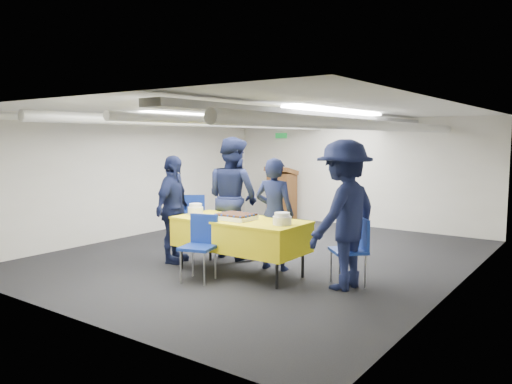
% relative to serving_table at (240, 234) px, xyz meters
% --- Properties ---
extents(ground, '(7.00, 7.00, 0.00)m').
position_rel_serving_table_xyz_m(ground, '(-0.36, 1.06, -0.56)').
color(ground, black).
rests_on(ground, ground).
extents(room_shell, '(6.00, 7.00, 2.30)m').
position_rel_serving_table_xyz_m(room_shell, '(-0.26, 1.47, 1.25)').
color(room_shell, beige).
rests_on(room_shell, ground).
extents(serving_table, '(1.90, 0.88, 0.77)m').
position_rel_serving_table_xyz_m(serving_table, '(0.00, 0.00, 0.00)').
color(serving_table, black).
rests_on(serving_table, ground).
extents(sheet_cake, '(0.51, 0.39, 0.09)m').
position_rel_serving_table_xyz_m(sheet_cake, '(-0.02, -0.07, 0.25)').
color(sheet_cake, white).
rests_on(sheet_cake, serving_table).
extents(plate_stack_left, '(0.22, 0.22, 0.16)m').
position_rel_serving_table_xyz_m(plate_stack_left, '(-0.79, -0.05, 0.29)').
color(plate_stack_left, white).
rests_on(plate_stack_left, serving_table).
extents(plate_stack_right, '(0.24, 0.24, 0.16)m').
position_rel_serving_table_xyz_m(plate_stack_right, '(0.73, -0.05, 0.28)').
color(plate_stack_right, white).
rests_on(plate_stack_right, serving_table).
extents(podium, '(0.62, 0.53, 1.25)m').
position_rel_serving_table_xyz_m(podium, '(-1.96, 4.11, 0.05)').
color(podium, brown).
rests_on(podium, ground).
extents(chair_near, '(0.52, 0.52, 0.87)m').
position_rel_serving_table_xyz_m(chair_near, '(-0.24, -0.54, -0.03)').
color(chair_near, gray).
rests_on(chair_near, ground).
extents(chair_right, '(0.59, 0.59, 0.87)m').
position_rel_serving_table_xyz_m(chair_right, '(1.53, 0.42, -0.03)').
color(chair_right, gray).
rests_on(chair_right, ground).
extents(chair_left, '(0.59, 0.59, 0.87)m').
position_rel_serving_table_xyz_m(chair_left, '(-1.89, 1.09, -0.03)').
color(chair_left, gray).
rests_on(chair_left, ground).
extents(sailor_a, '(0.64, 0.48, 1.61)m').
position_rel_serving_table_xyz_m(sailor_a, '(0.26, 0.47, 0.25)').
color(sailor_a, black).
rests_on(sailor_a, ground).
extents(sailor_b, '(1.03, 0.86, 1.91)m').
position_rel_serving_table_xyz_m(sailor_b, '(-0.69, 0.72, 0.39)').
color(sailor_b, black).
rests_on(sailor_b, ground).
extents(sailor_c, '(0.71, 1.04, 1.63)m').
position_rel_serving_table_xyz_m(sailor_c, '(-1.21, -0.09, 0.26)').
color(sailor_c, black).
rests_on(sailor_c, ground).
extents(sailor_d, '(0.85, 1.29, 1.87)m').
position_rel_serving_table_xyz_m(sailor_d, '(1.47, 0.22, 0.38)').
color(sailor_d, black).
rests_on(sailor_d, ground).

